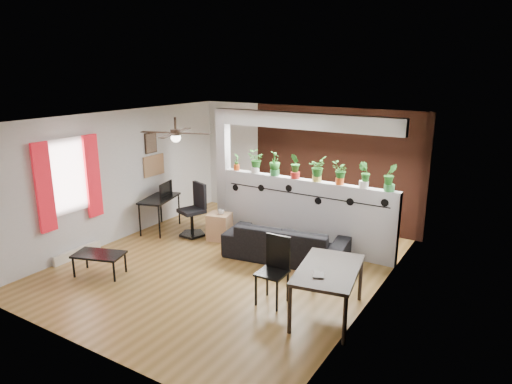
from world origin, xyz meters
The scene contains 29 objects.
room_shell centered at (0.00, 0.00, 1.30)m, with size 6.30×7.10×2.90m.
partition_wall centered at (0.80, 1.50, 0.68)m, with size 3.60×0.18×1.35m, color #BCBCC1.
ceiling_header centered at (0.80, 1.50, 2.45)m, with size 3.60×0.18×0.30m, color silver.
pier_column centered at (-1.11, 1.50, 1.30)m, with size 0.22×0.20×2.60m, color #BCBCC1.
brick_panel centered at (0.80, 2.97, 1.30)m, with size 3.90×0.05×2.60m, color #9A442C.
vine_decal centered at (0.80, 1.40, 1.08)m, with size 3.31×0.01×0.30m.
window_assembly centered at (-2.56, -1.20, 1.51)m, with size 0.09×1.30×1.55m.
baseboard_heater centered at (-2.54, -1.20, 0.09)m, with size 0.08×1.00×0.18m, color silver.
corkboard centered at (-2.58, 0.95, 1.35)m, with size 0.03×0.60×0.45m, color #956B48.
framed_art centered at (-2.58, 0.90, 1.85)m, with size 0.03×0.34×0.44m.
ceiling_fan centered at (-0.80, -0.30, 2.31)m, with size 1.19×1.19×0.43m.
potted_plant_0 centered at (-0.78, 1.50, 1.54)m, with size 0.19×0.21×0.36m.
potted_plant_1 centered at (-0.33, 1.50, 1.59)m, with size 0.29×0.26×0.45m.
potted_plant_2 centered at (0.12, 1.50, 1.61)m, with size 0.33×0.32×0.48m.
potted_plant_3 centered at (0.57, 1.50, 1.60)m, with size 0.31×0.32×0.48m.
potted_plant_4 centered at (1.03, 1.50, 1.59)m, with size 0.22×0.26×0.46m.
potted_plant_5 centered at (1.48, 1.50, 1.57)m, with size 0.26×0.27×0.42m.
potted_plant_6 centered at (1.93, 1.50, 1.59)m, with size 0.27×0.23×0.46m.
potted_plant_7 centered at (2.38, 1.50, 1.61)m, with size 0.33×0.31×0.49m.
sofa centered at (0.78, 0.78, 0.31)m, with size 2.12×0.84×0.62m, color black.
cube_shelf centered at (-0.84, 0.94, 0.27)m, with size 0.44×0.39×0.54m, color #AA7E59.
cup centered at (-0.79, 0.94, 0.59)m, with size 0.12×0.12×0.10m, color gray.
computer_desk centered at (-2.25, 0.72, 0.66)m, with size 0.78×1.11×0.73m.
monitor centered at (-2.25, 0.87, 0.81)m, with size 0.05×0.30×0.17m, color black.
office_chair centered at (-1.41, 0.85, 0.48)m, with size 0.59×0.60×1.10m.
dining_table centered at (2.21, -0.68, 0.65)m, with size 1.03×1.45×0.72m.
book centered at (2.11, -0.98, 0.73)m, with size 0.15×0.21×0.02m, color gray.
folding_chair centered at (1.37, -0.70, 0.61)m, with size 0.43×0.43×1.03m.
coffee_table centered at (-1.59, -1.47, 0.34)m, with size 0.93×0.70×0.39m.
Camera 1 is at (4.39, -6.15, 3.41)m, focal length 32.00 mm.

